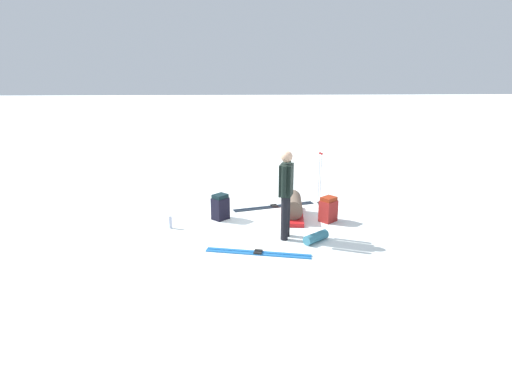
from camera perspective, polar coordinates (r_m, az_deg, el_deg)
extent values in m
plane|color=white|center=(9.06, 0.00, -4.25)|extent=(80.00, 80.00, 0.00)
cylinder|color=black|center=(8.15, 3.78, -3.51)|extent=(0.14, 0.14, 0.85)
cylinder|color=black|center=(8.33, 4.04, -3.05)|extent=(0.14, 0.14, 0.85)
cube|color=black|center=(8.03, 4.01, 1.60)|extent=(0.39, 0.31, 0.60)
cylinder|color=black|center=(7.79, 3.70, 1.37)|extent=(0.09, 0.09, 0.58)
cylinder|color=black|center=(8.25, 4.32, 2.21)|extent=(0.09, 0.09, 0.58)
sphere|color=tan|center=(7.92, 4.08, 4.67)|extent=(0.22, 0.22, 0.22)
cube|color=black|center=(10.17, 2.31, -1.84)|extent=(0.63, 1.90, 0.02)
cube|color=black|center=(10.17, 2.31, -1.71)|extent=(0.10, 0.15, 0.03)
cube|color=black|center=(10.09, 2.51, -2.01)|extent=(0.63, 1.90, 0.02)
cube|color=black|center=(10.08, 2.51, -1.88)|extent=(0.10, 0.15, 0.03)
cube|color=#1C61AA|center=(7.65, 0.22, -8.21)|extent=(0.46, 1.85, 0.02)
cube|color=black|center=(7.64, 0.22, -8.04)|extent=(0.09, 0.15, 0.03)
cube|color=#1C61AA|center=(7.74, 0.34, -7.91)|extent=(0.46, 1.85, 0.02)
cube|color=black|center=(7.73, 0.34, -7.74)|extent=(0.09, 0.15, 0.03)
cube|color=black|center=(9.30, -4.72, -2.19)|extent=(0.41, 0.41, 0.48)
cube|color=black|center=(9.21, -4.76, -0.56)|extent=(0.37, 0.37, 0.08)
cube|color=maroon|center=(9.27, 9.51, -2.48)|extent=(0.42, 0.43, 0.46)
cube|color=maroon|center=(9.19, 9.59, -0.90)|extent=(0.38, 0.38, 0.08)
cylinder|color=#B5B7BE|center=(10.13, 8.53, 1.45)|extent=(0.02, 0.02, 1.22)
sphere|color=#A51919|center=(9.99, 8.68, 5.00)|extent=(0.05, 0.05, 0.05)
cylinder|color=black|center=(10.29, 8.40, -1.51)|extent=(0.07, 0.07, 0.01)
cylinder|color=#B5B7BE|center=(10.21, 8.30, 1.58)|extent=(0.02, 0.02, 1.22)
sphere|color=#A51919|center=(10.07, 8.45, 5.10)|extent=(0.05, 0.05, 0.05)
cylinder|color=black|center=(10.36, 8.17, -1.37)|extent=(0.07, 0.07, 0.01)
cube|color=red|center=(9.49, 4.82, -3.04)|extent=(1.35, 0.57, 0.09)
cylinder|color=brown|center=(9.41, 4.86, -1.63)|extent=(0.95, 0.49, 0.40)
cylinder|color=teal|center=(8.23, 7.92, -5.94)|extent=(0.49, 0.54, 0.18)
cylinder|color=#AAB1C7|center=(8.96, -11.22, -3.94)|extent=(0.07, 0.07, 0.26)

